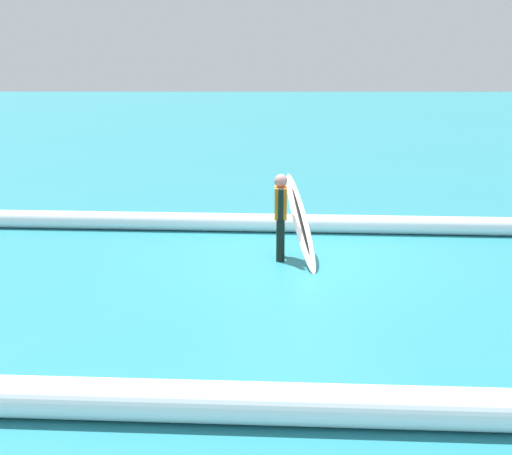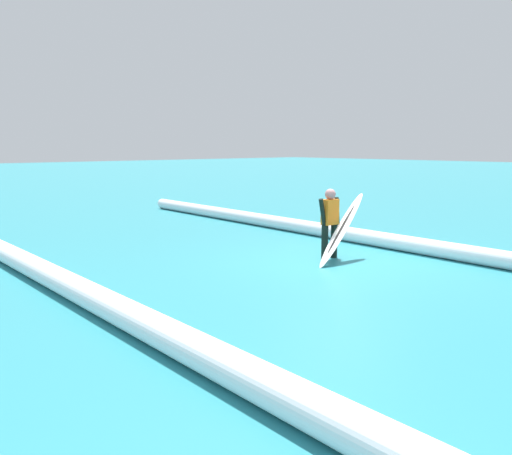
# 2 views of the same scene
# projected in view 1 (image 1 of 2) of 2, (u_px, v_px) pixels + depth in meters

# --- Properties ---
(ground_plane) EXTENTS (132.68, 132.68, 0.00)m
(ground_plane) POSITION_uv_depth(u_px,v_px,m) (299.00, 260.00, 11.15)
(ground_plane) COLOR teal
(surfer) EXTENTS (0.22, 0.61, 1.43)m
(surfer) POSITION_uv_depth(u_px,v_px,m) (281.00, 212.00, 11.04)
(surfer) COLOR black
(surfer) RESTS_ON ground_plane
(surfboard) EXTENTS (0.60, 1.75, 1.34)m
(surfboard) POSITION_uv_depth(u_px,v_px,m) (300.00, 221.00, 11.06)
(surfboard) COLOR white
(surfboard) RESTS_ON ground_plane
(wave_crest_foreground) EXTENTS (23.52, 1.66, 0.35)m
(wave_crest_foreground) POSITION_uv_depth(u_px,v_px,m) (362.00, 224.00, 12.87)
(wave_crest_foreground) COLOR white
(wave_crest_foreground) RESTS_ON ground_plane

